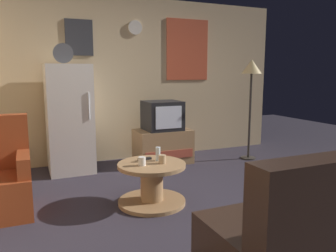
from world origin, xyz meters
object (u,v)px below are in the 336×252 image
at_px(fridge, 69,119).
at_px(mug_ceramic_tan, 162,159).
at_px(standing_lamp, 251,74).
at_px(couch, 332,230).
at_px(wine_glass, 158,154).
at_px(coffee_table, 152,183).
at_px(crt_tv, 162,115).
at_px(mug_ceramic_white, 142,161).
at_px(tv_stand, 163,146).
at_px(remote_control, 145,159).

bearing_deg(fridge, mug_ceramic_tan, -65.61).
bearing_deg(standing_lamp, couch, -116.48).
bearing_deg(standing_lamp, fridge, 171.35).
bearing_deg(wine_glass, mug_ceramic_tan, -89.69).
bearing_deg(wine_glass, standing_lamp, 28.25).
xyz_separation_m(standing_lamp, wine_glass, (-2.01, -1.08, -0.84)).
height_order(fridge, coffee_table, fridge).
bearing_deg(crt_tv, wine_glass, -114.10).
bearing_deg(mug_ceramic_white, tv_stand, 60.53).
height_order(mug_ceramic_white, mug_ceramic_tan, same).
relative_size(crt_tv, mug_ceramic_tan, 6.00).
bearing_deg(wine_glass, mug_ceramic_white, -153.02).
bearing_deg(coffee_table, remote_control, 97.95).
height_order(coffee_table, remote_control, remote_control).
bearing_deg(couch, crt_tv, 89.68).
relative_size(standing_lamp, mug_ceramic_tan, 17.67).
distance_m(crt_tv, wine_glass, 1.55).
distance_m(standing_lamp, couch, 3.31).
height_order(coffee_table, wine_glass, wine_glass).
relative_size(coffee_table, wine_glass, 4.80).
bearing_deg(wine_glass, fridge, 116.04).
relative_size(coffee_table, mug_ceramic_tan, 8.00).
xyz_separation_m(remote_control, couch, (0.73, -1.82, -0.14)).
height_order(wine_glass, remote_control, wine_glass).
bearing_deg(mug_ceramic_white, wine_glass, 26.98).
distance_m(crt_tv, mug_ceramic_white, 1.76).
bearing_deg(wine_glass, remote_control, 145.41).
bearing_deg(crt_tv, fridge, 176.04).
distance_m(tv_stand, couch, 3.14).
distance_m(coffee_table, mug_ceramic_white, 0.30).
height_order(crt_tv, mug_ceramic_tan, crt_tv).
height_order(fridge, remote_control, fridge).
height_order(crt_tv, couch, crt_tv).
distance_m(fridge, crt_tv, 1.36).
distance_m(standing_lamp, wine_glass, 2.43).
height_order(wine_glass, couch, couch).
bearing_deg(fridge, tv_stand, -3.90).
bearing_deg(mug_ceramic_tan, tv_stand, 67.35).
xyz_separation_m(crt_tv, coffee_table, (-0.73, -1.48, -0.52)).
height_order(fridge, mug_ceramic_tan, fridge).
bearing_deg(wine_glass, crt_tv, 65.90).
bearing_deg(crt_tv, couch, -90.32).
bearing_deg(mug_ceramic_tan, fridge, 114.39).
xyz_separation_m(wine_glass, mug_ceramic_tan, (0.00, -0.12, -0.03)).
bearing_deg(standing_lamp, coffee_table, -151.37).
xyz_separation_m(fridge, standing_lamp, (2.74, -0.42, 0.60)).
relative_size(mug_ceramic_tan, couch, 0.05).
distance_m(fridge, standing_lamp, 2.84).
xyz_separation_m(mug_ceramic_tan, remote_control, (-0.12, 0.20, -0.03)).
xyz_separation_m(tv_stand, standing_lamp, (1.38, -0.32, 1.10)).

